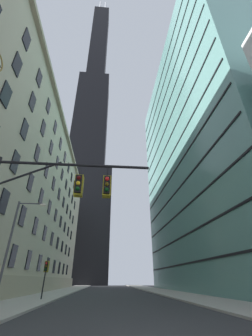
# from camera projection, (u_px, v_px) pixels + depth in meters

# --- Properties ---
(station_building) EXTENTS (14.52, 68.87, 29.98)m
(station_building) POSITION_uv_depth(u_px,v_px,m) (11.00, 192.00, 35.63)
(station_building) COLOR #BCAF93
(station_building) RESTS_ON ground
(dark_skyscraper) EXTENTS (25.10, 25.10, 214.16)m
(dark_skyscraper) POSITION_uv_depth(u_px,v_px,m) (89.00, 145.00, 111.67)
(dark_skyscraper) COLOR black
(dark_skyscraper) RESTS_ON ground
(glass_office_midrise) EXTENTS (18.45, 45.65, 53.21)m
(glass_office_midrise) POSITION_uv_depth(u_px,v_px,m) (210.00, 150.00, 45.38)
(glass_office_midrise) COLOR slate
(glass_office_midrise) RESTS_ON ground
(traffic_signal_mast) EXTENTS (7.57, 0.63, 6.98)m
(traffic_signal_mast) POSITION_uv_depth(u_px,v_px,m) (54.00, 199.00, 9.64)
(traffic_signal_mast) COLOR black
(traffic_signal_mast) RESTS_ON sidewalk_left
(traffic_light_far_left) EXTENTS (0.40, 0.63, 3.39)m
(traffic_light_far_left) POSITION_uv_depth(u_px,v_px,m) (46.00, 268.00, 21.53)
(traffic_light_far_left) COLOR black
(traffic_light_far_left) RESTS_ON sidewalk_left
(street_lamppost) EXTENTS (2.39, 0.32, 7.59)m
(street_lamppost) POSITION_uv_depth(u_px,v_px,m) (15.00, 239.00, 16.63)
(street_lamppost) COLOR #47474C
(street_lamppost) RESTS_ON sidewalk_left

